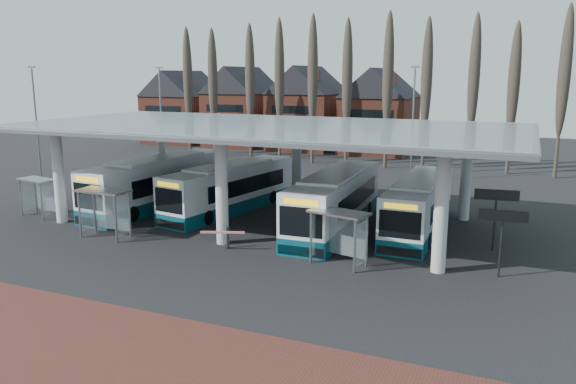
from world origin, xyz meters
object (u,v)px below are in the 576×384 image
at_px(bus_0, 159,184).
at_px(shelter_2, 340,226).
at_px(bus_3, 419,206).
at_px(bus_1, 231,189).
at_px(shelter_0, 39,189).
at_px(bus_2, 335,202).
at_px(shelter_1, 106,202).

relative_size(bus_0, shelter_2, 4.10).
height_order(bus_0, bus_3, bus_0).
relative_size(bus_1, shelter_0, 4.15).
relative_size(shelter_0, shelter_2, 0.92).
distance_m(bus_1, shelter_0, 12.88).
height_order(bus_2, bus_3, bus_2).
height_order(bus_2, shelter_0, bus_2).
bearing_deg(shelter_1, bus_1, 68.05).
bearing_deg(bus_2, bus_0, 175.72).
xyz_separation_m(bus_2, bus_3, (4.88, 1.56, -0.12)).
bearing_deg(shelter_2, bus_2, 123.91).
bearing_deg(bus_3, shelter_0, -165.89).
relative_size(bus_0, shelter_1, 4.28).
bearing_deg(shelter_2, bus_0, 170.00).
xyz_separation_m(bus_1, shelter_2, (10.63, -7.89, 0.43)).
height_order(bus_0, bus_2, bus_0).
distance_m(bus_1, bus_2, 8.36).
height_order(bus_1, shelter_0, bus_1).
xyz_separation_m(bus_0, shelter_0, (-5.85, -5.41, 0.15)).
distance_m(bus_2, bus_3, 5.12).
xyz_separation_m(bus_0, bus_3, (18.43, 1.08, -0.17)).
bearing_deg(bus_1, shelter_0, -140.86).
xyz_separation_m(bus_3, shelter_1, (-16.65, -8.76, 0.55)).
relative_size(bus_1, bus_2, 0.96).
bearing_deg(bus_3, bus_2, -163.17).
bearing_deg(bus_0, shelter_0, -132.50).
xyz_separation_m(shelter_1, shelter_2, (14.18, 0.77, -0.08)).
height_order(shelter_0, shelter_2, shelter_2).
distance_m(bus_0, shelter_0, 7.97).
distance_m(bus_3, shelter_0, 25.13).
bearing_deg(shelter_2, bus_1, 156.83).
distance_m(bus_0, shelter_2, 17.39).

